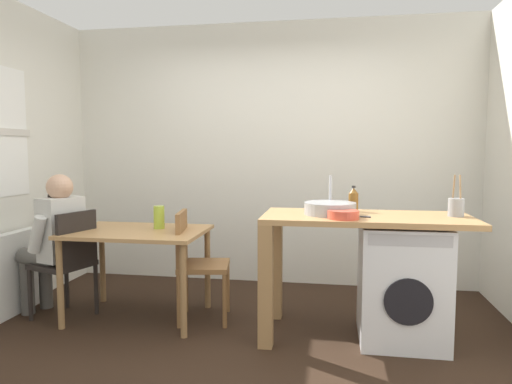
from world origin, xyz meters
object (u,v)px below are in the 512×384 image
washing_machine (402,283)px  mixing_bowl (343,214)px  chair_opposite (195,259)px  bottle_tall_green (353,200)px  vase (159,217)px  utensil_crock (456,207)px  dining_table (138,242)px  chair_person_seat (69,259)px  seated_person (55,237)px

washing_machine → mixing_bowl: 0.71m
chair_opposite → bottle_tall_green: bottle_tall_green is taller
mixing_bowl → vase: 1.56m
bottle_tall_green → utensil_crock: (0.72, -0.15, -0.02)m
bottle_tall_green → utensil_crock: 0.73m
dining_table → utensil_crock: utensil_crock is taller
chair_person_seat → utensil_crock: size_ratio=3.00×
dining_table → bottle_tall_green: (1.74, 0.10, 0.37)m
dining_table → seated_person: (-0.70, -0.07, 0.03)m
dining_table → seated_person: seated_person is taller
seated_person → mixing_bowl: bearing=-77.6°
chair_person_seat → bottle_tall_green: bearing=-66.6°
seated_person → bottle_tall_green: size_ratio=6.00×
chair_opposite → washing_machine: chair_opposite is taller
utensil_crock → chair_opposite: bearing=177.4°
seated_person → washing_machine: bearing=-72.7°
chair_opposite → bottle_tall_green: bearing=83.1°
dining_table → chair_person_seat: (-0.55, -0.12, -0.14)m
washing_machine → vase: bearing=174.0°
vase → bottle_tall_green: bearing=-0.1°
mixing_bowl → chair_person_seat: bearing=175.4°
washing_machine → mixing_bowl: (-0.43, -0.20, 0.52)m
chair_person_seat → chair_opposite: same height
washing_machine → vase: size_ratio=4.51×
washing_machine → bottle_tall_green: 0.71m
bottle_tall_green → vase: size_ratio=1.05×
dining_table → chair_opposite: (0.48, 0.04, -0.14)m
washing_machine → bottle_tall_green: (-0.35, 0.20, 0.58)m
chair_opposite → utensil_crock: 2.04m
chair_person_seat → washing_machine: size_ratio=1.05×
bottle_tall_green → vase: bearing=179.9°
chair_opposite → mixing_bowl: bearing=64.4°
chair_person_seat → bottle_tall_green: 2.35m
vase → chair_opposite: bearing=-10.8°
chair_person_seat → vase: 0.80m
chair_opposite → washing_machine: size_ratio=1.05×
bottle_tall_green → vase: 1.60m
bottle_tall_green → chair_opposite: bearing=-177.3°
dining_table → bottle_tall_green: bottle_tall_green is taller
utensil_crock → vase: utensil_crock is taller
chair_opposite → vase: 0.47m
dining_table → mixing_bowl: size_ratio=5.05×
washing_machine → chair_opposite: bearing=175.0°
utensil_crock → vase: bearing=176.2°
seated_person → chair_person_seat: bearing=-90.0°
washing_machine → chair_person_seat: bearing=-179.6°
chair_opposite → dining_table: bearing=-95.1°
washing_machine → mixing_bowl: size_ratio=3.95×
dining_table → utensil_crock: (2.46, -0.05, 0.35)m
chair_person_seat → utensil_crock: (3.00, 0.07, 0.48)m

